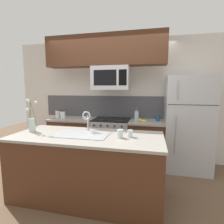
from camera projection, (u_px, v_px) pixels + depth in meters
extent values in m
plane|color=brown|center=(99.00, 183.00, 2.88)|extent=(10.00, 10.00, 0.00)
cube|color=silver|center=(128.00, 100.00, 3.88)|extent=(5.20, 0.10, 2.60)
cube|color=#4C4C51|center=(115.00, 107.00, 3.91)|extent=(3.32, 0.01, 0.48)
cube|color=#4C2B19|center=(74.00, 139.00, 3.88)|extent=(0.94, 0.62, 0.88)
cube|color=#9E998E|center=(74.00, 119.00, 3.82)|extent=(0.97, 0.65, 0.03)
cube|color=#4C2B19|center=(146.00, 144.00, 3.53)|extent=(0.68, 0.62, 0.88)
cube|color=#9E998E|center=(147.00, 122.00, 3.47)|extent=(0.71, 0.65, 0.03)
cube|color=#B7BABF|center=(111.00, 141.00, 3.69)|extent=(0.76, 0.62, 0.91)
cube|color=black|center=(111.00, 119.00, 3.63)|extent=(0.76, 0.62, 0.01)
cylinder|color=black|center=(101.00, 120.00, 3.53)|extent=(0.15, 0.15, 0.01)
cylinder|color=black|center=(119.00, 121.00, 3.45)|extent=(0.15, 0.15, 0.01)
cylinder|color=black|center=(105.00, 118.00, 3.80)|extent=(0.15, 0.15, 0.01)
cylinder|color=black|center=(121.00, 118.00, 3.72)|extent=(0.15, 0.15, 0.01)
cylinder|color=black|center=(94.00, 125.00, 3.38)|extent=(0.03, 0.02, 0.03)
cylinder|color=black|center=(101.00, 125.00, 3.35)|extent=(0.03, 0.02, 0.03)
cylinder|color=black|center=(108.00, 126.00, 3.32)|extent=(0.03, 0.02, 0.03)
cylinder|color=black|center=(115.00, 126.00, 3.29)|extent=(0.03, 0.02, 0.03)
cylinder|color=black|center=(122.00, 126.00, 3.26)|extent=(0.03, 0.02, 0.03)
cube|color=#B7BABF|center=(111.00, 78.00, 3.50)|extent=(0.74, 0.40, 0.46)
cube|color=black|center=(105.00, 78.00, 3.32)|extent=(0.45, 0.00, 0.29)
cube|color=black|center=(123.00, 77.00, 3.24)|extent=(0.15, 0.00, 0.29)
cube|color=#4C2B19|center=(104.00, 51.00, 3.43)|extent=(2.38, 0.34, 0.60)
cube|color=#B7BABF|center=(187.00, 124.00, 3.33)|extent=(0.83, 0.72, 1.78)
cube|color=black|center=(193.00, 105.00, 2.92)|extent=(0.80, 0.00, 0.01)
cylinder|color=#99999E|center=(178.00, 90.00, 2.93)|extent=(0.01, 0.01, 0.32)
cylinder|color=#99999E|center=(176.00, 135.00, 3.03)|extent=(0.01, 0.01, 0.68)
cylinder|color=silver|center=(58.00, 114.00, 3.88)|extent=(0.11, 0.11, 0.16)
cylinder|color=#4C331E|center=(58.00, 110.00, 3.87)|extent=(0.11, 0.11, 0.02)
cylinder|color=silver|center=(63.00, 115.00, 3.83)|extent=(0.11, 0.11, 0.15)
cylinder|color=black|center=(63.00, 111.00, 3.82)|extent=(0.11, 0.11, 0.02)
ellipsoid|color=yellow|center=(142.00, 121.00, 3.42)|extent=(0.16, 0.14, 0.06)
ellipsoid|color=yellow|center=(142.00, 120.00, 3.44)|extent=(0.17, 0.10, 0.05)
ellipsoid|color=yellow|center=(142.00, 121.00, 3.42)|extent=(0.18, 0.07, 0.06)
ellipsoid|color=yellow|center=(143.00, 120.00, 3.43)|extent=(0.18, 0.07, 0.06)
ellipsoid|color=yellow|center=(143.00, 121.00, 3.42)|extent=(0.17, 0.10, 0.06)
ellipsoid|color=yellow|center=(143.00, 120.00, 3.43)|extent=(0.16, 0.14, 0.06)
cylinder|color=brown|center=(143.00, 119.00, 3.42)|extent=(0.02, 0.02, 0.03)
cylinder|color=silver|center=(137.00, 116.00, 3.56)|extent=(0.09, 0.09, 0.18)
cylinder|color=#A3A3AA|center=(137.00, 111.00, 3.55)|extent=(0.08, 0.08, 0.02)
cylinder|color=#A3A3AA|center=(137.00, 109.00, 3.54)|extent=(0.01, 0.01, 0.05)
sphere|color=#A3A3AA|center=(137.00, 108.00, 3.54)|extent=(0.02, 0.02, 0.02)
cylinder|color=#1E5184|center=(158.00, 118.00, 3.46)|extent=(0.08, 0.08, 0.11)
cube|color=#4C2B19|center=(87.00, 167.00, 2.50)|extent=(2.07, 0.88, 0.88)
cube|color=#9E998E|center=(87.00, 136.00, 2.44)|extent=(2.10, 0.91, 0.03)
cube|color=#ADAFB5|center=(81.00, 134.00, 2.45)|extent=(0.76, 0.44, 0.01)
cube|color=#ADAFB5|center=(70.00, 139.00, 2.50)|extent=(0.30, 0.33, 0.15)
cube|color=#ADAFB5|center=(93.00, 141.00, 2.42)|extent=(0.30, 0.33, 0.15)
cylinder|color=#B7BABF|center=(88.00, 130.00, 2.70)|extent=(0.04, 0.04, 0.02)
cylinder|color=#B7BABF|center=(88.00, 122.00, 2.69)|extent=(0.02, 0.02, 0.22)
torus|color=#B7BABF|center=(86.00, 116.00, 2.62)|extent=(0.13, 0.02, 0.13)
cylinder|color=#B7BABF|center=(85.00, 118.00, 2.57)|extent=(0.02, 0.02, 0.06)
cube|color=#B7BABF|center=(90.00, 128.00, 2.69)|extent=(0.07, 0.01, 0.01)
cylinder|color=silver|center=(120.00, 134.00, 2.29)|extent=(0.08, 0.08, 0.11)
cylinder|color=silver|center=(130.00, 133.00, 2.33)|extent=(0.07, 0.07, 0.10)
cylinder|color=silver|center=(32.00, 125.00, 2.62)|extent=(0.10, 0.10, 0.20)
cylinder|color=silver|center=(32.00, 129.00, 2.63)|extent=(0.09, 0.09, 0.06)
cylinder|color=#386B2D|center=(30.00, 119.00, 2.61)|extent=(0.06, 0.01, 0.27)
sphere|color=white|center=(27.00, 109.00, 2.59)|extent=(0.04, 0.04, 0.04)
cylinder|color=#386B2D|center=(34.00, 115.00, 2.59)|extent=(0.09, 0.01, 0.37)
sphere|color=white|center=(36.00, 102.00, 2.56)|extent=(0.04, 0.04, 0.04)
cylinder|color=#386B2D|center=(30.00, 114.00, 2.62)|extent=(0.08, 0.04, 0.40)
sphere|color=white|center=(28.00, 101.00, 2.62)|extent=(0.05, 0.05, 0.05)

